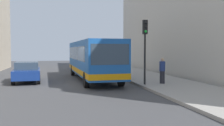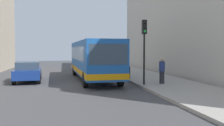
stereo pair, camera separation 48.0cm
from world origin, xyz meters
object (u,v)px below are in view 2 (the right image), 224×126
object	(u,v)px
traffic_light	(144,40)
bollard_far	(113,67)
car_beside_bus	(28,71)
bollard_near	(130,73)
bus	(93,58)
pedestrian_near_signal	(162,71)
car_behind_bus	(83,63)
bollard_mid	(120,70)

from	to	relation	value
traffic_light	bollard_far	distance (m)	9.84
car_beside_bus	bollard_near	xyz separation A→B (m)	(7.52, -1.04, -0.16)
bus	pedestrian_near_signal	world-z (taller)	bus
bus	bollard_far	xyz separation A→B (m)	(2.64, 5.11, -1.10)
car_behind_bus	pedestrian_near_signal	distance (m)	14.65
traffic_light	bollard_near	bearing A→B (deg)	91.81
traffic_light	bollard_near	world-z (taller)	traffic_light
car_beside_bus	pedestrian_near_signal	distance (m)	9.77
car_behind_bus	bollard_far	world-z (taller)	car_behind_bus
car_behind_bus	pedestrian_near_signal	world-z (taller)	pedestrian_near_signal
car_behind_bus	traffic_light	distance (m)	14.70
bollard_mid	car_behind_bus	bearing A→B (deg)	108.50
pedestrian_near_signal	bollard_mid	bearing A→B (deg)	88.22
car_beside_bus	bollard_near	distance (m)	7.59
bus	bollard_near	bearing A→B (deg)	151.87
traffic_light	pedestrian_near_signal	world-z (taller)	traffic_light
traffic_light	car_behind_bus	bearing A→B (deg)	100.90
bus	car_behind_bus	distance (m)	9.87
traffic_light	bollard_mid	size ratio (longest dim) A/B	4.32
bus	pedestrian_near_signal	bearing A→B (deg)	131.03
car_behind_bus	traffic_light	xyz separation A→B (m)	(2.75, -14.27, 2.22)
bus	bollard_mid	world-z (taller)	bus
car_beside_bus	bollard_far	world-z (taller)	car_beside_bus
car_beside_bus	traffic_light	size ratio (longest dim) A/B	1.10
bus	bollard_far	bearing A→B (deg)	-119.66
bus	traffic_light	distance (m)	5.37
bus	bollard_near	world-z (taller)	bus
car_behind_bus	bollard_mid	xyz separation A→B (m)	(2.65, -7.91, -0.16)
bollard_near	bollard_mid	size ratio (longest dim) A/B	1.00
car_behind_bus	traffic_light	size ratio (longest dim) A/B	1.07
traffic_light	pedestrian_near_signal	size ratio (longest dim) A/B	2.44
traffic_light	bollard_far	bearing A→B (deg)	90.60
car_beside_bus	bollard_mid	distance (m)	7.82
car_beside_bus	traffic_light	distance (m)	8.98
car_beside_bus	pedestrian_near_signal	bearing A→B (deg)	151.99
bus	bollard_near	xyz separation A→B (m)	(2.64, -1.28, -1.10)
traffic_light	bollard_near	distance (m)	3.96
car_behind_bus	bollard_mid	world-z (taller)	car_behind_bus
bollard_near	bollard_mid	distance (m)	3.19
car_behind_bus	bollard_near	distance (m)	11.42
bus	traffic_light	bearing A→B (deg)	119.38
car_beside_bus	bollard_far	xyz separation A→B (m)	(7.52, 5.34, -0.16)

